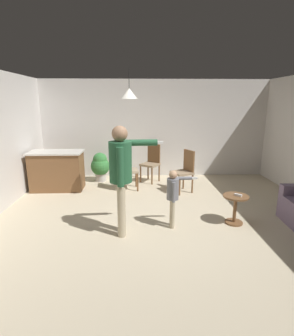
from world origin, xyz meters
TOP-DOWN VIEW (x-y plane):
  - ground at (0.00, 0.00)m, footprint 7.68×7.68m
  - wall_back at (0.00, 3.20)m, footprint 6.40×0.10m
  - kitchen_counter at (-2.45, 1.97)m, footprint 1.26×0.66m
  - side_table_by_couch at (1.20, -0.04)m, footprint 0.44×0.44m
  - person_adult at (-0.75, -0.34)m, footprint 0.85×0.54m
  - person_child at (0.09, -0.13)m, footprint 0.53×0.29m
  - dining_chair_by_counter at (-0.77, 1.90)m, footprint 0.46×0.46m
  - dining_chair_near_wall at (0.61, 1.70)m, footprint 0.56×0.56m
  - dining_chair_centre_back at (-0.12, 2.59)m, footprint 0.59×0.59m
  - potted_plant_corner at (-1.50, 2.66)m, footprint 0.51×0.51m
  - spare_remote_on_table at (1.23, -0.07)m, footprint 0.12×0.12m
  - ceiling_light_pendant at (-0.65, 0.96)m, footprint 0.32×0.32m

SIDE VIEW (x-z plane):
  - ground at x=0.00m, z-range 0.00..0.00m
  - side_table_by_couch at x=1.20m, z-range 0.07..0.59m
  - potted_plant_corner at x=-1.50m, z-range 0.04..0.82m
  - kitchen_counter at x=-2.45m, z-range 0.00..0.95m
  - spare_remote_on_table at x=1.23m, z-range 0.52..0.56m
  - dining_chair_by_counter at x=-0.77m, z-range 0.05..1.05m
  - dining_chair_near_wall at x=0.61m, z-range 0.05..1.05m
  - dining_chair_centre_back at x=-0.12m, z-range 0.05..1.05m
  - person_child at x=0.09m, z-range 0.12..1.12m
  - person_adult at x=-0.75m, z-range 0.21..1.97m
  - wall_back at x=0.00m, z-range 0.00..2.70m
  - ceiling_light_pendant at x=-0.65m, z-range 1.98..2.53m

